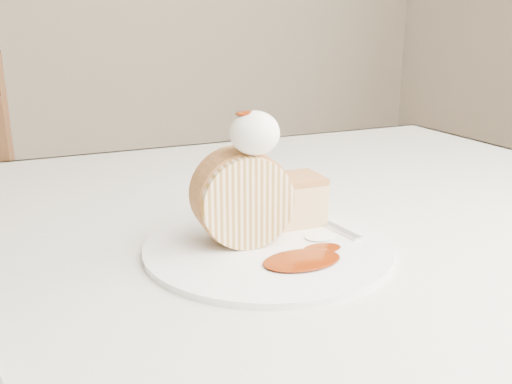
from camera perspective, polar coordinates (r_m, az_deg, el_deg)
name	(u,v)px	position (r m, az deg, el deg)	size (l,w,h in m)	color
table	(205,284)	(0.77, -5.15, -9.16)	(1.40, 0.90, 0.75)	silver
plate	(268,247)	(0.64, 1.18, -5.54)	(0.28, 0.28, 0.01)	white
roulade_slice	(242,198)	(0.63, -1.39, -0.59)	(0.10, 0.10, 0.06)	#FFE2B1
cake_chunk	(295,202)	(0.70, 3.96, -1.04)	(0.06, 0.06, 0.05)	#C9834C
whipped_cream	(255,133)	(0.60, -0.13, 5.91)	(0.05, 0.05, 0.05)	white
caramel_drizzle	(247,108)	(0.60, -0.87, 8.41)	(0.03, 0.02, 0.01)	#691E04
caramel_pool	(302,260)	(0.60, 4.61, -6.78)	(0.09, 0.06, 0.00)	#691E04
fork	(327,224)	(0.70, 7.14, -3.16)	(0.02, 0.16, 0.00)	silver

